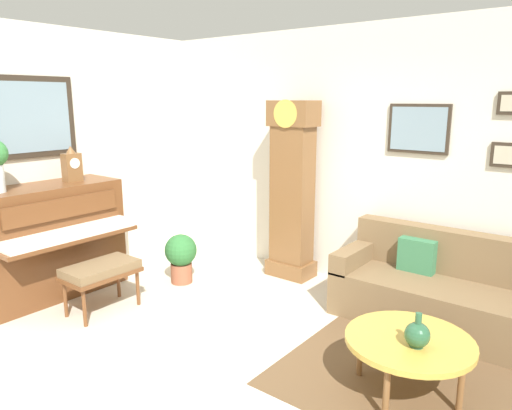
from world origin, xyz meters
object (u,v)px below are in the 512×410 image
coffee_table (409,342)px  potted_plant (181,255)px  mantel_clock (72,165)px  piano_bench (101,271)px  piano (51,240)px  couch (443,292)px  green_jug (417,335)px  grandfather_clock (292,195)px

coffee_table → potted_plant: potted_plant is taller
mantel_clock → potted_plant: (0.82, 0.75, -1.02)m
piano_bench → coffee_table: size_ratio=0.80×
piano_bench → potted_plant: (0.06, 0.99, -0.08)m
piano → couch: piano is taller
couch → green_jug: couch is taller
grandfather_clock → couch: size_ratio=1.07×
green_jug → piano: bearing=-172.1°
mantel_clock → potted_plant: 1.51m
piano → grandfather_clock: (1.68, 2.00, 0.37)m
coffee_table → potted_plant: 2.82m
couch → coffee_table: bearing=-83.5°
coffee_table → mantel_clock: size_ratio=2.32×
grandfather_clock → coffee_table: 2.46m
green_jug → mantel_clock: bearing=-176.8°
coffee_table → potted_plant: bearing=170.6°
coffee_table → green_jug: 0.16m
green_jug → potted_plant: 2.92m
grandfather_clock → mantel_clock: bearing=-134.6°
green_jug → couch: bearing=99.4°
coffee_table → potted_plant: (-2.78, 0.46, -0.07)m
piano_bench → couch: size_ratio=0.37×
mantel_clock → piano_bench: bearing=-17.5°
grandfather_clock → green_jug: 2.54m
couch → coffee_table: size_ratio=2.16×
green_jug → coffee_table: bearing=133.4°
grandfather_clock → coffee_table: grandfather_clock is taller
coffee_table → green_jug: size_ratio=3.67×
piano → couch: size_ratio=0.76×
piano → potted_plant: 1.37m
coffee_table → potted_plant: size_ratio=1.57×
couch → mantel_clock: size_ratio=5.00×
couch → potted_plant: (-2.64, -0.78, 0.01)m
potted_plant → green_jug: bearing=-10.7°
potted_plant → piano_bench: bearing=-93.5°
piano_bench → green_jug: (2.92, 0.45, 0.10)m
couch → potted_plant: size_ratio=3.39×
mantel_clock → potted_plant: mantel_clock is taller
piano_bench → coffee_table: (2.84, 0.53, -0.01)m
piano → green_jug: 3.72m
couch → potted_plant: couch is taller
piano_bench → grandfather_clock: (0.91, 1.94, 0.56)m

